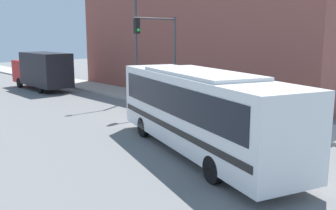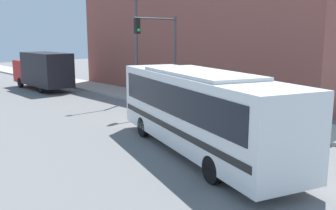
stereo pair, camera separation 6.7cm
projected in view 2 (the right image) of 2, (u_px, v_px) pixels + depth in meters
name	position (u px, v px, depth m)	size (l,w,h in m)	color
ground_plane	(243.00, 161.00, 14.12)	(120.00, 120.00, 0.00)	slate
sidewalk	(102.00, 88.00, 32.83)	(3.27, 70.00, 0.17)	#A8A399
building_facade	(196.00, 33.00, 29.85)	(6.00, 24.09, 9.73)	brown
city_bus	(199.00, 107.00, 14.75)	(5.52, 10.90, 3.31)	white
delivery_truck	(43.00, 70.00, 32.40)	(2.37, 7.71, 3.23)	black
fire_hydrant	(243.00, 113.00, 20.20)	(0.21, 0.28, 0.75)	red
traffic_light_pole	(162.00, 46.00, 23.12)	(3.28, 0.35, 5.65)	#47474C
parking_meter	(175.00, 92.00, 24.18)	(0.14, 0.14, 1.29)	#47474C
street_lamp	(132.00, 33.00, 26.63)	(2.82, 0.28, 7.85)	#47474C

